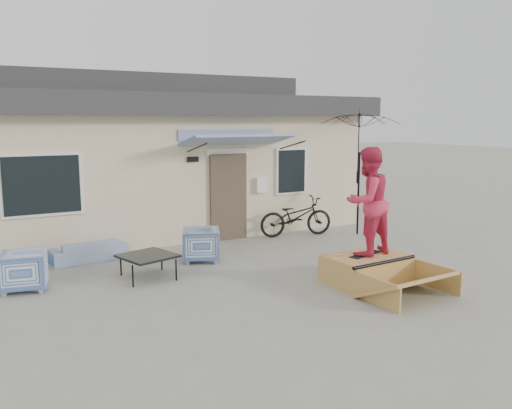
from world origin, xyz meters
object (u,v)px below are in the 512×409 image
bicycle (296,212)px  skate_ramp (367,269)px  patio_umbrella (359,166)px  skater (368,200)px  armchair_left (24,269)px  coffee_table (148,266)px  loveseat (88,247)px  skateboard (366,254)px  armchair_right (201,243)px

bicycle → skate_ramp: 3.98m
patio_umbrella → skater: skater is taller
armchair_left → coffee_table: bearing=-88.4°
loveseat → skate_ramp: bearing=129.8°
coffee_table → skateboard: skateboard is taller
loveseat → armchair_right: size_ratio=2.02×
coffee_table → skate_ramp: bearing=-32.1°
armchair_left → bicycle: bearing=-67.0°
skateboard → skater: bearing=74.2°
patio_umbrella → skate_ramp: bearing=-127.1°
armchair_left → bicycle: size_ratio=0.40×
loveseat → coffee_table: bearing=105.5°
patio_umbrella → skateboard: size_ratio=2.81×
armchair_left → skateboard: (5.48, -2.44, 0.13)m
loveseat → patio_umbrella: size_ratio=0.70×
bicycle → skate_ramp: (-0.96, -3.84, -0.36)m
bicycle → skateboard: 3.92m
patio_umbrella → coffee_table: bearing=-169.1°
coffee_table → armchair_right: bearing=26.0°
armchair_right → armchair_left: bearing=-62.5°
skateboard → skate_ramp: bearing=-102.0°
coffee_table → skater: (3.41, -2.09, 1.28)m
armchair_right → skate_ramp: 3.48m
armchair_right → bicycle: size_ratio=0.40×
skate_ramp → skater: skater is taller
coffee_table → patio_umbrella: patio_umbrella is taller
armchair_right → patio_umbrella: patio_umbrella is taller
armchair_left → bicycle: (6.45, 1.36, 0.23)m
armchair_left → skateboard: armchair_left is taller
coffee_table → patio_umbrella: size_ratio=0.41×
loveseat → bicycle: bicycle is taller
loveseat → skateboard: size_ratio=1.97×
armchair_left → skater: skater is taller
patio_umbrella → skate_ramp: size_ratio=1.13×
armchair_left → skate_ramp: size_ratio=0.39×
armchair_right → coffee_table: (-1.33, -0.65, -0.16)m
skater → skate_ramp: bearing=86.8°
loveseat → skater: size_ratio=0.80×
patio_umbrella → skateboard: (-2.48, -3.22, -1.24)m
skate_ramp → armchair_left: bearing=151.9°
loveseat → armchair_right: (2.05, -1.10, 0.08)m
coffee_table → bicycle: size_ratio=0.47×
loveseat → skateboard: loveseat is taller
bicycle → patio_umbrella: size_ratio=0.86×
skater → coffee_table: bearing=-38.4°
armchair_right → skate_ramp: armchair_right is taller
coffee_table → skate_ramp: size_ratio=0.46×
armchair_right → skater: skater is taller
loveseat → skater: 5.77m
skate_ramp → skateboard: (-0.00, 0.05, 0.27)m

